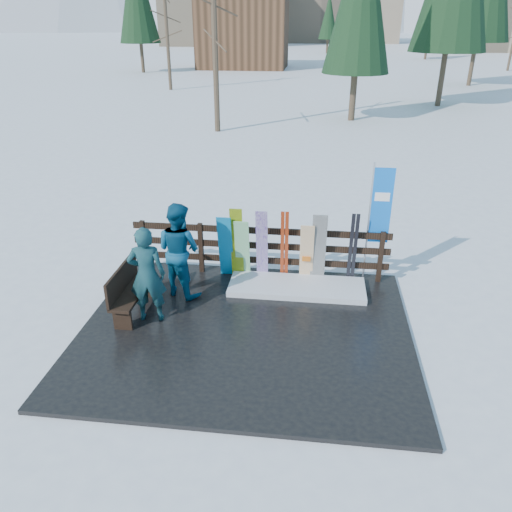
# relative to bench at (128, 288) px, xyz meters

# --- Properties ---
(ground) EXTENTS (700.00, 700.00, 0.00)m
(ground) POSITION_rel_bench_xyz_m (2.29, -0.33, -0.60)
(ground) COLOR white
(ground) RESTS_ON ground
(deck) EXTENTS (6.00, 5.00, 0.08)m
(deck) POSITION_rel_bench_xyz_m (2.29, -0.33, -0.56)
(deck) COLOR black
(deck) RESTS_ON ground
(fence) EXTENTS (5.60, 0.10, 1.15)m
(fence) POSITION_rel_bench_xyz_m (2.29, 1.87, 0.14)
(fence) COLOR black
(fence) RESTS_ON deck
(snow_patch) EXTENTS (2.84, 1.00, 0.12)m
(snow_patch) POSITION_rel_bench_xyz_m (3.16, 1.27, -0.46)
(snow_patch) COLOR white
(snow_patch) RESTS_ON deck
(bench) EXTENTS (0.41, 1.50, 0.97)m
(bench) POSITION_rel_bench_xyz_m (0.00, 0.00, 0.00)
(bench) COLOR black
(bench) RESTS_ON deck
(snowboard_0) EXTENTS (0.30, 0.36, 1.47)m
(snowboard_0) POSITION_rel_bench_xyz_m (1.59, 1.65, 0.22)
(snowboard_0) COLOR #0E7DB8
(snowboard_0) RESTS_ON deck
(snowboard_1) EXTENTS (0.31, 0.32, 1.39)m
(snowboard_1) POSITION_rel_bench_xyz_m (1.95, 1.65, 0.18)
(snowboard_1) COLOR white
(snowboard_1) RESTS_ON deck
(snowboard_2) EXTENTS (0.26, 0.24, 1.65)m
(snowboard_2) POSITION_rel_bench_xyz_m (1.84, 1.65, 0.31)
(snowboard_2) COLOR #D6FF10
(snowboard_2) RESTS_ON deck
(snowboard_3) EXTENTS (0.25, 0.34, 1.63)m
(snowboard_3) POSITION_rel_bench_xyz_m (2.37, 1.65, 0.30)
(snowboard_3) COLOR silver
(snowboard_3) RESTS_ON deck
(snowboard_4) EXTENTS (0.30, 0.30, 1.60)m
(snowboard_4) POSITION_rel_bench_xyz_m (3.57, 1.65, 0.28)
(snowboard_4) COLOR black
(snowboard_4) RESTS_ON deck
(snowboard_5) EXTENTS (0.29, 0.32, 1.36)m
(snowboard_5) POSITION_rel_bench_xyz_m (3.33, 1.65, 0.16)
(snowboard_5) COLOR white
(snowboard_5) RESTS_ON deck
(ski_pair_a) EXTENTS (0.17, 0.24, 1.61)m
(ski_pair_a) POSITION_rel_bench_xyz_m (2.85, 1.72, 0.29)
(ski_pair_a) COLOR #992E12
(ski_pair_a) RESTS_ON deck
(ski_pair_b) EXTENTS (0.17, 0.20, 1.62)m
(ski_pair_b) POSITION_rel_bench_xyz_m (4.28, 1.72, 0.29)
(ski_pair_b) COLOR black
(ski_pair_b) RESTS_ON deck
(rental_flag) EXTENTS (0.45, 0.04, 2.60)m
(rental_flag) POSITION_rel_bench_xyz_m (4.74, 1.92, 1.09)
(rental_flag) COLOR silver
(rental_flag) RESTS_ON deck
(person_front) EXTENTS (0.74, 0.55, 1.86)m
(person_front) POSITION_rel_bench_xyz_m (0.46, -0.18, 0.42)
(person_front) COLOR #1D5C51
(person_front) RESTS_ON deck
(person_back) EXTENTS (1.18, 1.09, 1.96)m
(person_back) POSITION_rel_bench_xyz_m (0.79, 0.86, 0.46)
(person_back) COLOR navy
(person_back) RESTS_ON deck
(trees) EXTENTS (42.27, 68.72, 14.04)m
(trees) POSITION_rel_bench_xyz_m (6.47, 45.05, 5.47)
(trees) COLOR #382B1E
(trees) RESTS_ON ground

